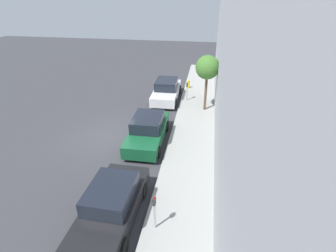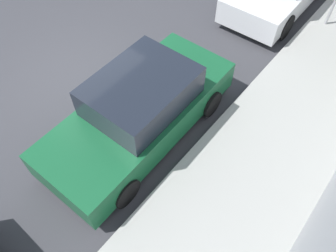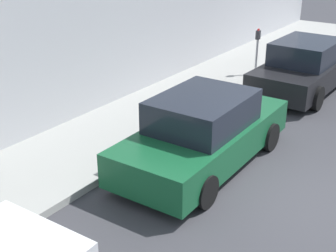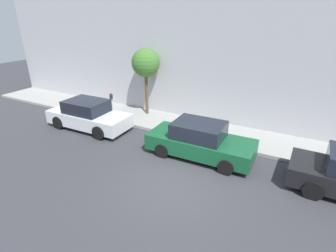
{
  "view_description": "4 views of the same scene",
  "coord_description": "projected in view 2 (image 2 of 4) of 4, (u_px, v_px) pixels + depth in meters",
  "views": [
    {
      "loc": [
        5.46,
        -12.67,
        7.98
      ],
      "look_at": [
        3.44,
        0.02,
        1.0
      ],
      "focal_mm": 28.0,
      "sensor_mm": 36.0,
      "label": 1
    },
    {
      "loc": [
        5.46,
        -3.14,
        5.94
      ],
      "look_at": [
        3.15,
        -0.28,
        1.0
      ],
      "focal_mm": 35.0,
      "sensor_mm": 36.0,
      "label": 2
    },
    {
      "loc": [
        -2.04,
        7.4,
        4.63
      ],
      "look_at": [
        2.74,
        0.52,
        1.0
      ],
      "focal_mm": 50.0,
      "sensor_mm": 36.0,
      "label": 3
    },
    {
      "loc": [
        -7.13,
        -3.65,
        5.73
      ],
      "look_at": [
        2.51,
        1.5,
        1.0
      ],
      "focal_mm": 28.0,
      "sensor_mm": 36.0,
      "label": 4
    }
  ],
  "objects": [
    {
      "name": "sidewalk",
      "position": [
        242.0,
        187.0,
        6.41
      ],
      "size": [
        2.56,
        32.0,
        0.15
      ],
      "color": "#9E9E99",
      "rests_on": "ground_plane"
    },
    {
      "name": "ground_plane",
      "position": [
        78.0,
        80.0,
        8.27
      ],
      "size": [
        60.0,
        60.0,
        0.0
      ],
      "primitive_type": "plane",
      "color": "#38383D"
    },
    {
      "name": "parked_sedan_second",
      "position": [
        140.0,
        110.0,
        6.75
      ],
      "size": [
        1.92,
        4.52,
        1.54
      ],
      "color": "#14512D",
      "rests_on": "ground_plane"
    }
  ]
}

